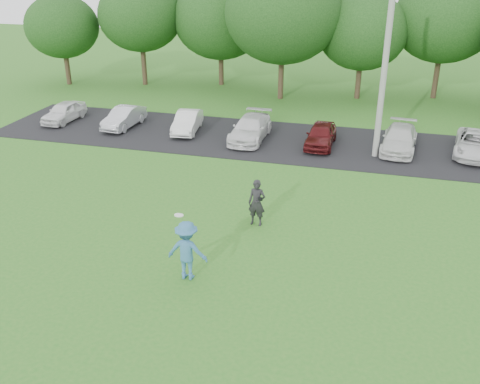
% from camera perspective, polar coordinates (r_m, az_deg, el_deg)
% --- Properties ---
extents(ground, '(100.00, 100.00, 0.00)m').
position_cam_1_polar(ground, '(16.93, -3.09, -8.82)').
color(ground, '#2A7020').
rests_on(ground, ground).
extents(parking_lot, '(32.00, 6.50, 0.03)m').
position_cam_1_polar(parking_lot, '(28.35, 4.97, 5.41)').
color(parking_lot, black).
rests_on(parking_lot, ground).
extents(utility_pole, '(0.28, 0.28, 9.58)m').
position_cam_1_polar(utility_pole, '(25.78, 15.29, 13.70)').
color(utility_pole, gray).
rests_on(utility_pole, ground).
extents(frisbee_player, '(1.26, 0.75, 2.27)m').
position_cam_1_polar(frisbee_player, '(16.36, -5.67, -6.23)').
color(frisbee_player, teal).
rests_on(frisbee_player, ground).
extents(camera_bystander, '(0.67, 0.47, 1.76)m').
position_cam_1_polar(camera_bystander, '(19.40, 1.80, -1.16)').
color(camera_bystander, black).
rests_on(camera_bystander, ground).
extents(parked_cars, '(28.27, 4.99, 1.21)m').
position_cam_1_polar(parked_cars, '(27.93, 8.92, 6.19)').
color(parked_cars, white).
rests_on(parked_cars, parking_lot).
extents(tree_row, '(42.39, 9.85, 8.64)m').
position_cam_1_polar(tree_row, '(36.54, 10.60, 17.35)').
color(tree_row, '#38281C').
rests_on(tree_row, ground).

